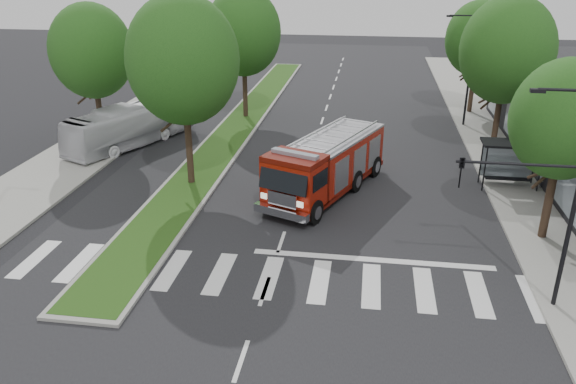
% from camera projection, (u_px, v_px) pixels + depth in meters
% --- Properties ---
extents(ground, '(140.00, 140.00, 0.00)m').
position_uv_depth(ground, '(281.00, 242.00, 24.89)').
color(ground, black).
rests_on(ground, ground).
extents(sidewalk_right, '(5.00, 80.00, 0.15)m').
position_uv_depth(sidewalk_right, '(523.00, 175.00, 32.29)').
color(sidewalk_right, gray).
rests_on(sidewalk_right, ground).
extents(sidewalk_left, '(5.00, 80.00, 0.15)m').
position_uv_depth(sidewalk_left, '(83.00, 153.00, 35.93)').
color(sidewalk_left, gray).
rests_on(sidewalk_left, ground).
extents(median, '(3.00, 50.00, 0.15)m').
position_uv_depth(median, '(240.00, 124.00, 42.07)').
color(median, gray).
rests_on(median, ground).
extents(bus_shelter, '(3.20, 1.60, 2.61)m').
position_uv_depth(bus_shelter, '(511.00, 152.00, 30.01)').
color(bus_shelter, black).
rests_on(bus_shelter, ground).
extents(tree_right_near, '(4.40, 4.40, 8.05)m').
position_uv_depth(tree_right_near, '(565.00, 120.00, 23.02)').
color(tree_right_near, black).
rests_on(tree_right_near, ground).
extents(tree_right_mid, '(5.60, 5.60, 9.72)m').
position_uv_depth(tree_right_mid, '(507.00, 50.00, 33.57)').
color(tree_right_mid, black).
rests_on(tree_right_mid, ground).
extents(tree_right_far, '(5.00, 5.00, 8.73)m').
position_uv_depth(tree_right_far, '(478.00, 39.00, 42.93)').
color(tree_right_far, black).
rests_on(tree_right_far, ground).
extents(tree_median_near, '(5.80, 5.80, 10.16)m').
position_uv_depth(tree_median_near, '(183.00, 60.00, 28.51)').
color(tree_median_near, black).
rests_on(tree_median_near, ground).
extents(tree_median_far, '(5.60, 5.60, 9.72)m').
position_uv_depth(tree_median_far, '(243.00, 32.00, 41.39)').
color(tree_median_far, black).
rests_on(tree_median_far, ground).
extents(tree_left_mid, '(5.20, 5.20, 9.16)m').
position_uv_depth(tree_left_mid, '(92.00, 51.00, 35.31)').
color(tree_left_mid, black).
rests_on(tree_left_mid, ground).
extents(streetlight_right_near, '(4.08, 0.22, 8.00)m').
position_uv_depth(streetlight_right_near, '(550.00, 187.00, 18.59)').
color(streetlight_right_near, black).
rests_on(streetlight_right_near, ground).
extents(streetlight_right_far, '(2.11, 0.20, 8.00)m').
position_uv_depth(streetlight_right_far, '(468.00, 66.00, 39.97)').
color(streetlight_right_far, black).
rests_on(streetlight_right_far, ground).
extents(fire_engine, '(6.18, 9.78, 3.27)m').
position_uv_depth(fire_engine, '(326.00, 165.00, 29.48)').
color(fire_engine, '#550C04').
rests_on(fire_engine, ground).
extents(city_bus, '(6.07, 9.97, 2.75)m').
position_uv_depth(city_bus, '(131.00, 125.00, 37.11)').
color(city_bus, silver).
rests_on(city_bus, ground).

